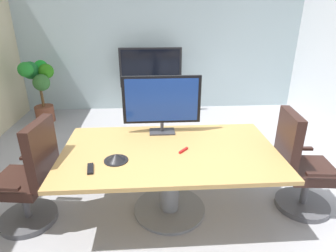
{
  "coord_description": "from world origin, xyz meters",
  "views": [
    {
      "loc": [
        -0.24,
        -2.6,
        2.02
      ],
      "look_at": [
        -0.07,
        0.1,
        0.88
      ],
      "focal_mm": 30.19,
      "sensor_mm": 36.0,
      "label": 1
    }
  ],
  "objects": [
    {
      "name": "potted_plant",
      "position": [
        -2.25,
        2.53,
        0.75
      ],
      "size": [
        0.55,
        0.59,
        1.16
      ],
      "color": "brown",
      "rests_on": "ground"
    },
    {
      "name": "conference_table",
      "position": [
        -0.07,
        -0.15,
        0.56
      ],
      "size": [
        2.1,
        1.22,
        0.73
      ],
      "color": "#B2894C",
      "rests_on": "ground"
    },
    {
      "name": "whiteboard_marker",
      "position": [
        0.06,
        -0.19,
        0.74
      ],
      "size": [
        0.1,
        0.11,
        0.02
      ],
      "primitive_type": "cube",
      "rotation": [
        0.0,
        0.0,
        0.83
      ],
      "color": "red",
      "rests_on": "conference_table"
    },
    {
      "name": "office_chair_right",
      "position": [
        1.28,
        -0.19,
        0.46
      ],
      "size": [
        0.62,
        0.59,
        1.09
      ],
      "rotation": [
        0.0,
        0.0,
        1.47
      ],
      "color": "#4C4C51",
      "rests_on": "ground"
    },
    {
      "name": "conference_phone",
      "position": [
        -0.57,
        -0.33,
        0.76
      ],
      "size": [
        0.22,
        0.22,
        0.07
      ],
      "color": "black",
      "rests_on": "conference_table"
    },
    {
      "name": "wall_display_unit",
      "position": [
        -0.22,
        2.89,
        0.44
      ],
      "size": [
        1.2,
        0.36,
        1.31
      ],
      "color": "#B7BABC",
      "rests_on": "ground"
    },
    {
      "name": "ground_plane",
      "position": [
        0.0,
        0.0,
        0.0
      ],
      "size": [
        7.5,
        7.5,
        0.0
      ],
      "primitive_type": "plane",
      "color": "#99999E"
    },
    {
      "name": "tv_monitor",
      "position": [
        -0.12,
        0.28,
        1.08
      ],
      "size": [
        0.84,
        0.18,
        0.64
      ],
      "color": "#333338",
      "rests_on": "conference_table"
    },
    {
      "name": "office_chair_left",
      "position": [
        -1.42,
        -0.24,
        0.46
      ],
      "size": [
        0.62,
        0.6,
        1.09
      ],
      "rotation": [
        0.0,
        0.0,
        -1.7
      ],
      "color": "#4C4C51",
      "rests_on": "ground"
    },
    {
      "name": "wall_back_glass_partition",
      "position": [
        0.0,
        3.25,
        1.4
      ],
      "size": [
        5.68,
        0.1,
        2.79
      ],
      "primitive_type": "cube",
      "color": "#9EB2B7",
      "rests_on": "ground"
    },
    {
      "name": "remote_control",
      "position": [
        -0.77,
        -0.47,
        0.73
      ],
      "size": [
        0.08,
        0.18,
        0.02
      ],
      "primitive_type": "cube",
      "rotation": [
        0.0,
        0.0,
        0.17
      ],
      "color": "black",
      "rests_on": "conference_table"
    }
  ]
}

